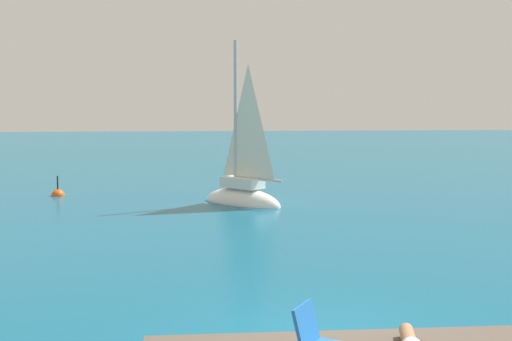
% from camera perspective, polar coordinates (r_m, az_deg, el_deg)
% --- Properties ---
extents(sailboat_near, '(3.51, 3.45, 6.98)m').
position_cam_1_polar(sailboat_near, '(25.20, -1.18, -2.12)').
color(sailboat_near, white).
rests_on(sailboat_near, ground).
extents(beach_chair, '(0.76, 0.72, 0.80)m').
position_cam_1_polar(beach_chair, '(7.13, 5.57, -14.65)').
color(beach_chair, blue).
rests_on(beach_chair, shore_ledge).
extents(marker_buoy, '(0.56, 0.56, 1.13)m').
position_cam_1_polar(marker_buoy, '(28.69, -17.15, -2.14)').
color(marker_buoy, '#EA5114').
rests_on(marker_buoy, ground).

